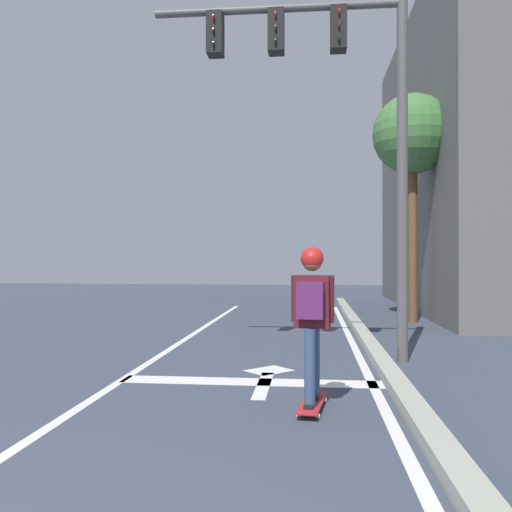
% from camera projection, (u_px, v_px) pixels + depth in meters
% --- Properties ---
extents(lane_line_center, '(0.12, 20.00, 0.01)m').
position_uv_depth(lane_line_center, '(136.00, 371.00, 7.32)').
color(lane_line_center, silver).
rests_on(lane_line_center, ground).
extents(lane_line_curbside, '(0.12, 20.00, 0.01)m').
position_uv_depth(lane_line_curbside, '(369.00, 376.00, 7.00)').
color(lane_line_curbside, silver).
rests_on(lane_line_curbside, ground).
extents(stop_bar, '(3.24, 0.40, 0.01)m').
position_uv_depth(stop_bar, '(251.00, 382.00, 6.69)').
color(stop_bar, silver).
rests_on(stop_bar, ground).
extents(lane_arrow_stem, '(0.16, 1.40, 0.01)m').
position_uv_depth(lane_arrow_stem, '(263.00, 385.00, 6.52)').
color(lane_arrow_stem, silver).
rests_on(lane_arrow_stem, ground).
extents(lane_arrow_head, '(0.71, 0.71, 0.01)m').
position_uv_depth(lane_arrow_head, '(269.00, 370.00, 7.37)').
color(lane_arrow_head, silver).
rests_on(lane_arrow_head, ground).
extents(curb_strip, '(0.24, 24.00, 0.14)m').
position_uv_depth(curb_strip, '(388.00, 371.00, 6.98)').
color(curb_strip, '#A0A496').
rests_on(curb_strip, ground).
extents(skateboard, '(0.32, 0.90, 0.08)m').
position_uv_depth(skateboard, '(312.00, 403.00, 5.47)').
color(skateboard, '#B4232A').
rests_on(skateboard, ground).
extents(skater, '(0.43, 0.60, 1.56)m').
position_uv_depth(skater, '(312.00, 305.00, 5.45)').
color(skater, '#354C70').
rests_on(skater, skateboard).
extents(traffic_signal_mast, '(3.79, 0.34, 5.71)m').
position_uv_depth(traffic_signal_mast, '(331.00, 87.00, 8.09)').
color(traffic_signal_mast, '#565454').
rests_on(traffic_signal_mast, ground).
extents(roadside_tree, '(1.89, 1.89, 5.43)m').
position_uv_depth(roadside_tree, '(413.00, 137.00, 12.93)').
color(roadside_tree, brown).
rests_on(roadside_tree, ground).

